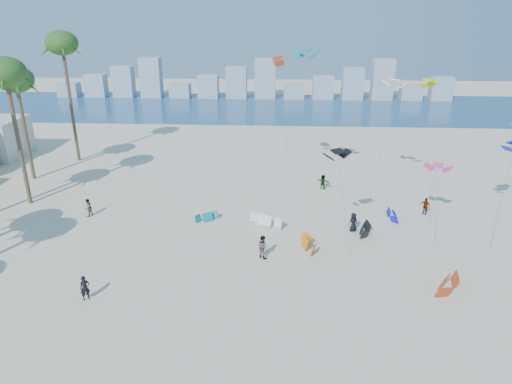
{
  "coord_description": "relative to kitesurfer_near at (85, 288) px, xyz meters",
  "views": [
    {
      "loc": [
        4.89,
        -18.73,
        18.47
      ],
      "look_at": [
        3.0,
        16.0,
        4.5
      ],
      "focal_mm": 32.42,
      "sensor_mm": 36.0,
      "label": 1
    }
  ],
  "objects": [
    {
      "name": "ground",
      "position": [
        8.04,
        -7.0,
        -0.89
      ],
      "size": [
        220.0,
        220.0,
        0.0
      ],
      "primitive_type": "plane",
      "color": "beige",
      "rests_on": "ground"
    },
    {
      "name": "ocean",
      "position": [
        8.04,
        65.0,
        -0.89
      ],
      "size": [
        220.0,
        220.0,
        0.0
      ],
      "primitive_type": "plane",
      "color": "navy",
      "rests_on": "ground"
    },
    {
      "name": "kitesurfer_near",
      "position": [
        0.0,
        0.0,
        0.0
      ],
      "size": [
        0.78,
        0.7,
        1.79
      ],
      "primitive_type": "imported",
      "rotation": [
        0.0,
        0.0,
        0.53
      ],
      "color": "black",
      "rests_on": "ground"
    },
    {
      "name": "kitesurfer_mid",
      "position": [
        11.7,
        6.3,
        0.06
      ],
      "size": [
        1.18,
        1.15,
        1.91
      ],
      "primitive_type": "imported",
      "rotation": [
        0.0,
        0.0,
        2.45
      ],
      "color": "gray",
      "rests_on": "ground"
    },
    {
      "name": "kitesurfers_far",
      "position": [
        20.35,
        11.67,
        -0.03
      ],
      "size": [
        42.81,
        21.5,
        1.87
      ],
      "color": "black",
      "rests_on": "ground"
    },
    {
      "name": "grounded_kites",
      "position": [
        16.94,
        9.19,
        -0.43
      ],
      "size": [
        20.97,
        14.49,
        1.04
      ],
      "color": "#0D909F",
      "rests_on": "ground"
    },
    {
      "name": "flying_kites",
      "position": [
        21.97,
        17.45,
        10.36
      ],
      "size": [
        23.53,
        18.88,
        15.24
      ],
      "color": "black",
      "rests_on": "ground"
    },
    {
      "name": "distant_skyline",
      "position": [
        6.86,
        75.0,
        2.19
      ],
      "size": [
        85.0,
        3.0,
        8.4
      ],
      "color": "#9EADBF",
      "rests_on": "ground"
    }
  ]
}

